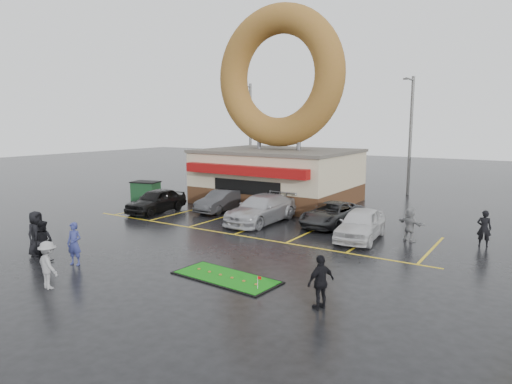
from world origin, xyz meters
The scene contains 18 objects.
ground centered at (0.00, 0.00, 0.00)m, with size 120.00×120.00×0.00m, color black.
donut_shop centered at (-3.00, 12.97, 4.46)m, with size 10.20×8.70×13.50m.
streetlight_left centered at (-10.00, 19.92, 4.78)m, with size 0.40×2.21×9.00m.
streetlight_mid centered at (4.00, 20.92, 4.78)m, with size 0.40×2.21×9.00m.
car_black centered at (-7.41, 5.41, 0.74)m, with size 1.75×4.35×1.48m, color black.
car_dgrey centered at (-4.16, 7.88, 0.67)m, with size 1.42×4.06×1.34m, color #303033.
car_silver centered at (-0.33, 6.52, 0.77)m, with size 2.17×5.33×1.55m, color #AAAAAF.
car_grey centered at (3.32, 8.00, 0.64)m, with size 2.11×4.58×1.27m, color #2B2B2E.
car_white centered at (5.68, 5.98, 0.75)m, with size 1.76×4.39×1.49m, color silver.
person_blue centered at (-2.45, -3.99, 0.86)m, with size 0.63×0.41×1.72m, color navy.
person_blackjkt centered at (-3.93, -4.38, 0.85)m, with size 0.82×0.64×1.69m, color black.
person_hoodie centered at (-0.92, -6.11, 0.82)m, with size 1.06×0.61×1.65m, color gray.
person_bystander centered at (-4.89, -4.07, 0.96)m, with size 0.94×0.61×1.92m, color black.
person_cameraman centered at (7.58, -2.63, 0.84)m, with size 0.99×0.41×1.68m, color black.
person_walker_near centered at (7.76, 6.93, 0.81)m, with size 1.50×0.48×1.62m, color gray.
person_walker_far centered at (10.84, 7.81, 0.84)m, with size 0.61×0.40×1.68m, color black.
dumpster centered at (-11.21, 8.16, 0.65)m, with size 1.80×1.20×1.30m, color #1A4524.
putting_green centered at (3.55, -2.02, 0.03)m, with size 4.15×2.05×0.51m.
Camera 1 is at (13.10, -14.78, 5.64)m, focal length 32.00 mm.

